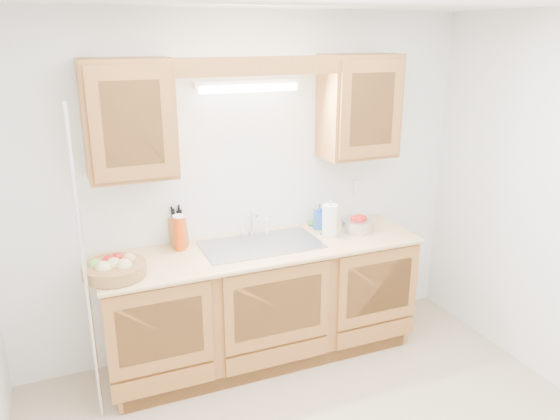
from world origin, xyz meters
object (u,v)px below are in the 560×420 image
knife_block (178,231)px  paper_towel (330,221)px  fruit_basket (114,268)px  apple_bowl (357,224)px

knife_block → paper_towel: bearing=-20.1°
fruit_basket → knife_block: knife_block is taller
knife_block → apple_bowl: knife_block is taller
knife_block → apple_bowl: (1.33, -0.23, -0.05)m
knife_block → paper_towel: size_ratio=1.03×
fruit_basket → knife_block: 0.61m
knife_block → apple_bowl: size_ratio=1.00×
fruit_basket → knife_block: (0.49, 0.36, 0.05)m
fruit_basket → knife_block: bearing=36.9°
knife_block → paper_towel: (1.08, -0.24, 0.01)m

